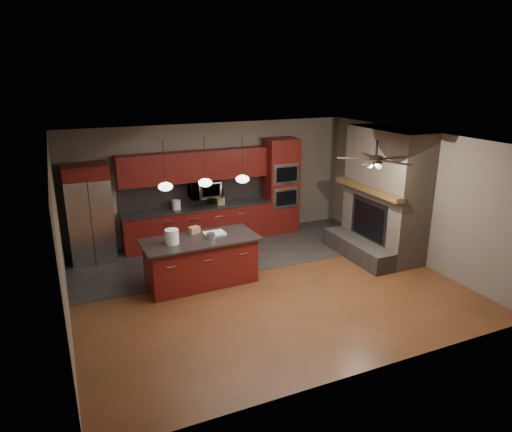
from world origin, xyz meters
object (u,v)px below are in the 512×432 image
oven_tower (281,186)px  paint_tray (214,233)px  cardboard_box (194,230)px  counter_box (221,201)px  refrigerator (90,214)px  paint_can (211,236)px  white_bucket (172,237)px  microwave (205,189)px  counter_bucket (176,205)px  kitchen_island (201,261)px

oven_tower → paint_tray: 3.18m
cardboard_box → counter_box: bearing=40.7°
refrigerator → counter_box: refrigerator is taller
refrigerator → cardboard_box: refrigerator is taller
refrigerator → cardboard_box: (1.80, -1.70, -0.08)m
oven_tower → paint_can: oven_tower is taller
paint_tray → counter_box: size_ratio=2.09×
refrigerator → paint_tray: bearing=-42.2°
white_bucket → paint_tray: white_bucket is taller
cardboard_box → refrigerator: bearing=121.5°
paint_tray → counter_box: counter_box is taller
microwave → counter_box: microwave is taller
paint_tray → cardboard_box: size_ratio=2.01×
oven_tower → counter_bucket: 2.69m
microwave → counter_bucket: 0.77m
refrigerator → white_bucket: bearing=-59.0°
kitchen_island → paint_can: (0.19, -0.08, 0.51)m
refrigerator → white_bucket: (1.26, -2.10, -0.00)m
white_bucket → cardboard_box: white_bucket is taller
refrigerator → kitchen_island: size_ratio=0.95×
oven_tower → cardboard_box: 3.31m
kitchen_island → counter_box: (1.17, 2.09, 0.53)m
oven_tower → white_bucket: bearing=-146.9°
refrigerator → counter_box: 2.97m
counter_bucket → refrigerator: bearing=-177.5°
cardboard_box → white_bucket: bearing=-158.7°
counter_box → microwave: bearing=175.8°
paint_can → counter_bucket: bearing=92.4°
paint_can → cardboard_box: size_ratio=0.84×
kitchen_island → white_bucket: white_bucket is taller
paint_tray → kitchen_island: bearing=-160.8°
kitchen_island → oven_tower: bearing=35.6°
counter_bucket → counter_box: (1.07, -0.05, -0.01)m
microwave → kitchen_island: (-0.81, -2.19, -0.84)m
kitchen_island → counter_bucket: 2.21m
oven_tower → kitchen_island: 3.58m
paint_tray → counter_bucket: size_ratio=1.83×
paint_tray → cardboard_box: cardboard_box is taller
kitchen_island → counter_bucket: counter_bucket is taller
paint_tray → counter_box: (0.84, 1.96, 0.06)m
oven_tower → refrigerator: size_ratio=1.12×
microwave → white_bucket: (-1.35, -2.23, -0.24)m
white_bucket → counter_box: bearing=51.2°
oven_tower → paint_can: 3.42m
paint_can → counter_box: bearing=65.7°
paint_can → microwave: bearing=74.7°
refrigerator → white_bucket: refrigerator is taller
counter_box → white_bucket: bearing=-117.5°
microwave → paint_can: bearing=-105.3°
microwave → paint_tray: size_ratio=1.83×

